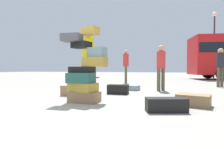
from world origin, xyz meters
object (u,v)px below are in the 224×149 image
suitcase_brown_foreground_near (75,91)px  person_passerby_in_red (161,64)px  suitcase_black_right_side (118,89)px  person_bearded_onlooker (126,63)px  suitcase_black_left_side (166,105)px  suitcase_tower (85,71)px  suitcase_slate_white_trunk (132,88)px  lamp_post (214,34)px  person_tourist_with_camera (220,64)px  suitcase_brown_foreground_far (193,100)px  yellow_dummy_statue (88,57)px

suitcase_brown_foreground_near → person_passerby_in_red: (2.17, 2.08, 0.79)m
suitcase_black_right_side → person_bearded_onlooker: (-0.92, 4.11, 0.92)m
suitcase_black_left_side → suitcase_tower: bearing=147.1°
suitcase_slate_white_trunk → lamp_post: lamp_post is taller
person_passerby_in_red → suitcase_slate_white_trunk: bearing=-41.7°
suitcase_brown_foreground_near → person_passerby_in_red: 3.10m
person_tourist_with_camera → person_passerby_in_red: (-2.22, -2.21, -0.03)m
suitcase_black_right_side → lamp_post: size_ratio=0.11×
suitcase_brown_foreground_far → person_tourist_with_camera: (1.36, 4.68, 0.85)m
suitcase_black_left_side → lamp_post: size_ratio=0.13×
suitcase_brown_foreground_near → suitcase_brown_foreground_far: size_ratio=1.16×
person_bearded_onlooker → yellow_dummy_statue: (-4.39, 4.16, 0.73)m
suitcase_brown_foreground_near → suitcase_black_left_side: (2.54, -1.10, -0.02)m
suitcase_black_left_side → person_bearded_onlooker: 6.51m
person_bearded_onlooker → person_tourist_with_camera: bearing=63.2°
suitcase_black_right_side → person_passerby_in_red: size_ratio=0.39×
suitcase_brown_foreground_near → suitcase_slate_white_trunk: bearing=49.8°
suitcase_black_right_side → suitcase_black_left_side: 2.39m
suitcase_slate_white_trunk → suitcase_brown_foreground_far: bearing=-36.3°
suitcase_brown_foreground_far → suitcase_black_left_side: (-0.49, -0.71, 0.00)m
person_bearded_onlooker → person_tourist_with_camera: 4.31m
person_passerby_in_red → person_bearded_onlooker: bearing=-107.5°
person_bearded_onlooker → suitcase_slate_white_trunk: bearing=0.4°
suitcase_black_right_side → suitcase_black_left_side: suitcase_black_right_side is taller
suitcase_slate_white_trunk → person_tourist_with_camera: size_ratio=0.32×
suitcase_tower → lamp_post: 14.34m
suitcase_brown_foreground_far → suitcase_black_right_side: bearing=162.9°
suitcase_tower → suitcase_brown_foreground_far: (2.30, 0.33, -0.59)m
person_bearded_onlooker → person_tourist_with_camera: person_bearded_onlooker is taller
suitcase_black_left_side → person_bearded_onlooker: bearing=91.1°
suitcase_black_right_side → person_tourist_with_camera: (3.35, 3.53, 0.83)m
suitcase_black_right_side → suitcase_tower: bearing=-107.6°
suitcase_brown_foreground_far → suitcase_slate_white_trunk: (-1.84, 2.26, -0.03)m
suitcase_black_right_side → yellow_dummy_statue: bearing=117.0°
suitcase_black_right_side → suitcase_brown_foreground_far: size_ratio=0.98×
suitcase_black_right_side → suitcase_brown_foreground_far: (1.99, -1.15, -0.02)m
suitcase_brown_foreground_near → suitcase_black_left_side: 2.76m
suitcase_black_right_side → suitcase_brown_foreground_far: 2.30m
suitcase_brown_foreground_near → person_tourist_with_camera: person_tourist_with_camera is taller
person_tourist_with_camera → lamp_post: bearing=-139.9°
yellow_dummy_statue → lamp_post: size_ratio=0.74×
lamp_post → suitcase_tower: bearing=-109.8°
suitcase_tower → person_bearded_onlooker: bearing=96.1°
suitcase_brown_foreground_near → suitcase_slate_white_trunk: suitcase_brown_foreground_near is taller
person_tourist_with_camera → lamp_post: (1.09, 8.21, 2.63)m
person_passerby_in_red → suitcase_tower: bearing=8.9°
person_tourist_with_camera → person_passerby_in_red: person_tourist_with_camera is taller
person_tourist_with_camera → person_passerby_in_red: 3.14m
suitcase_tower → person_passerby_in_red: 3.16m
suitcase_tower → yellow_dummy_statue: 11.01m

